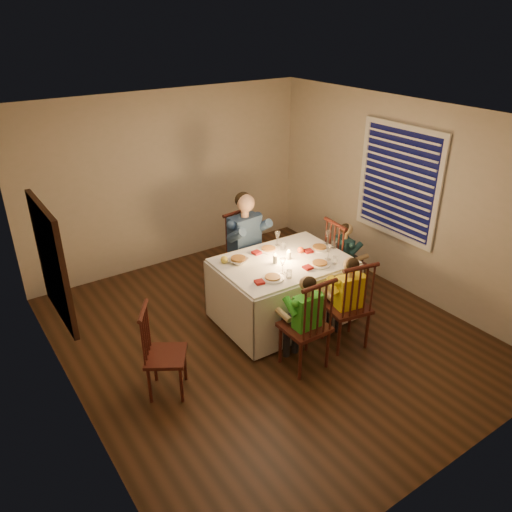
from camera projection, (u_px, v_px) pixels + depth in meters
ground at (267, 334)px, 6.13m from camera, size 5.00×5.00×0.00m
wall_left at (61, 297)px, 4.40m from camera, size 0.02×5.00×2.60m
wall_right at (404, 198)px, 6.69m from camera, size 0.02×5.00×2.60m
wall_back at (169, 180)px, 7.39m from camera, size 4.50×0.02×2.60m
ceiling at (269, 119)px, 4.97m from camera, size 5.00×5.00×0.00m
dining_table at (283, 278)px, 6.17m from camera, size 1.63×1.20×0.80m
chair_adult at (246, 289)px, 7.09m from camera, size 0.51×0.50×1.14m
chair_near_left at (303, 364)px, 5.60m from camera, size 0.47×0.45×1.14m
chair_near_right at (343, 343)px, 5.96m from camera, size 0.55×0.53×1.14m
chair_end at (341, 295)px, 6.96m from camera, size 0.49×0.51×1.14m
chair_extra at (169, 390)px, 5.22m from camera, size 0.56×0.56×1.01m
adult at (246, 289)px, 7.09m from camera, size 0.62×0.58×1.44m
child_green at (303, 364)px, 5.60m from camera, size 0.39×0.36×1.13m
child_yellow at (343, 343)px, 5.96m from camera, size 0.46×0.44×1.15m
child_teal at (341, 295)px, 6.96m from camera, size 0.36×0.39×1.08m
setting_adult at (269, 250)px, 6.32m from camera, size 0.27×0.27×0.02m
setting_green at (273, 278)px, 5.65m from camera, size 0.27×0.27×0.02m
setting_yellow at (320, 264)px, 5.96m from camera, size 0.27×0.27×0.02m
setting_teal at (319, 248)px, 6.36m from camera, size 0.27×0.27×0.02m
candle_left at (275, 259)px, 5.98m from camera, size 0.06×0.06×0.10m
candle_right at (289, 255)px, 6.08m from camera, size 0.06×0.06×0.10m
squash at (224, 260)px, 5.99m from camera, size 0.09×0.09×0.09m
orange_fruit at (301, 250)px, 6.24m from camera, size 0.08×0.08×0.08m
serving_bowl at (238, 261)px, 6.00m from camera, size 0.29×0.29×0.06m
wall_mirror at (52, 263)px, 4.55m from camera, size 0.06×0.95×1.15m
window_blinds at (398, 183)px, 6.65m from camera, size 0.07×1.34×1.54m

